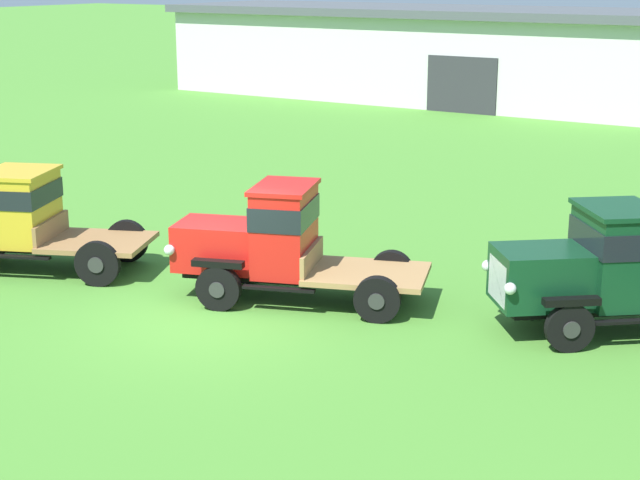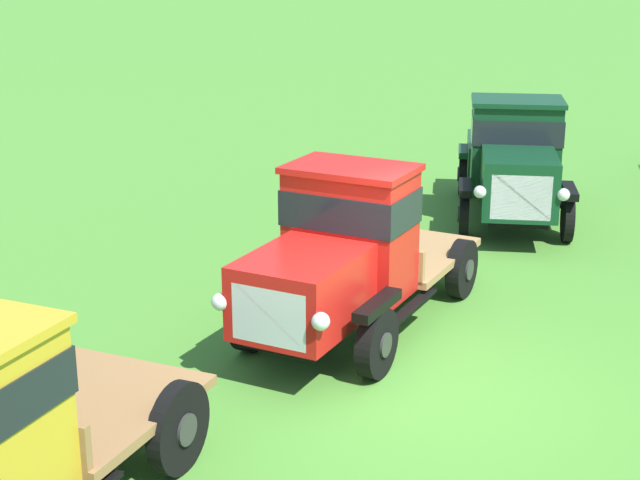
{
  "view_description": "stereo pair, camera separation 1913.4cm",
  "coord_description": "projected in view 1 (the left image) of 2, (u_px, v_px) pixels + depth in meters",
  "views": [
    {
      "loc": [
        10.41,
        -12.73,
        5.99
      ],
      "look_at": [
        0.86,
        2.53,
        1.0
      ],
      "focal_mm": 55.0,
      "sensor_mm": 36.0,
      "label": 1
    },
    {
      "loc": [
        -7.65,
        -6.48,
        4.93
      ],
      "look_at": [
        0.86,
        2.53,
        1.0
      ],
      "focal_mm": 55.0,
      "sensor_mm": 36.0,
      "label": 2
    }
  ],
  "objects": [
    {
      "name": "vintage_truck_far_side",
      "position": [
        620.0,
        269.0,
        16.54
      ],
      "size": [
        4.43,
        3.99,
        2.18
      ],
      "color": "black",
      "rests_on": "ground"
    },
    {
      "name": "vintage_truck_second_in_line",
      "position": [
        13.0,
        216.0,
        20.0
      ],
      "size": [
        4.91,
        3.32,
        2.08
      ],
      "color": "black",
      "rests_on": "ground"
    },
    {
      "name": "vintage_truck_midrow_center",
      "position": [
        275.0,
        243.0,
        18.15
      ],
      "size": [
        5.0,
        3.06,
        2.2
      ],
      "color": "black",
      "rests_on": "ground"
    },
    {
      "name": "ground_plane",
      "position": [
        203.0,
        320.0,
        17.32
      ],
      "size": [
        240.0,
        240.0,
        0.0
      ],
      "primitive_type": "plane",
      "color": "#47842D"
    },
    {
      "name": "farm_shed",
      "position": [
        424.0,
        52.0,
        46.53
      ],
      "size": [
        24.89,
        8.21,
        4.27
      ],
      "color": "silver",
      "rests_on": "ground"
    }
  ]
}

